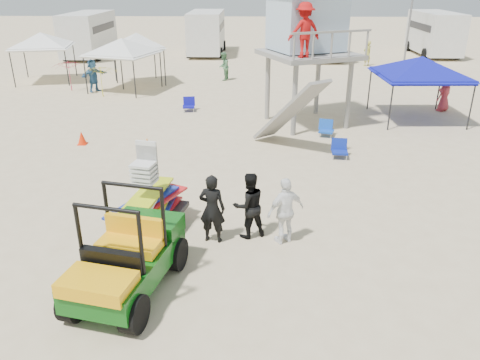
{
  "coord_description": "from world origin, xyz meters",
  "views": [
    {
      "loc": [
        0.8,
        -7.27,
        5.79
      ],
      "look_at": [
        0.5,
        3.0,
        1.3
      ],
      "focal_mm": 35.0,
      "sensor_mm": 36.0,
      "label": 1
    }
  ],
  "objects_px": {
    "man_left": "(212,209)",
    "canopy_blue": "(422,60)",
    "lifeguard_tower": "(308,25)",
    "utility_cart": "(124,250)",
    "surf_trailer": "(150,202)"
  },
  "relations": [
    {
      "from": "lifeguard_tower",
      "to": "canopy_blue",
      "type": "distance_m",
      "value": 5.22
    },
    {
      "from": "utility_cart",
      "to": "man_left",
      "type": "bearing_deg",
      "value": 53.23
    },
    {
      "from": "surf_trailer",
      "to": "lifeguard_tower",
      "type": "height_order",
      "value": "lifeguard_tower"
    },
    {
      "from": "man_left",
      "to": "canopy_blue",
      "type": "xyz_separation_m",
      "value": [
        8.02,
        10.63,
        1.71
      ]
    },
    {
      "from": "lifeguard_tower",
      "to": "canopy_blue",
      "type": "bearing_deg",
      "value": 8.1
    },
    {
      "from": "man_left",
      "to": "lifeguard_tower",
      "type": "distance_m",
      "value": 10.85
    },
    {
      "from": "utility_cart",
      "to": "surf_trailer",
      "type": "relative_size",
      "value": 1.22
    },
    {
      "from": "surf_trailer",
      "to": "canopy_blue",
      "type": "distance_m",
      "value": 14.16
    },
    {
      "from": "utility_cart",
      "to": "lifeguard_tower",
      "type": "height_order",
      "value": "lifeguard_tower"
    },
    {
      "from": "lifeguard_tower",
      "to": "surf_trailer",
      "type": "bearing_deg",
      "value": -115.4
    },
    {
      "from": "lifeguard_tower",
      "to": "canopy_blue",
      "type": "xyz_separation_m",
      "value": [
        4.97,
        0.71,
        -1.45
      ]
    },
    {
      "from": "man_left",
      "to": "canopy_blue",
      "type": "bearing_deg",
      "value": -117.57
    },
    {
      "from": "lifeguard_tower",
      "to": "man_left",
      "type": "bearing_deg",
      "value": -107.1
    },
    {
      "from": "utility_cart",
      "to": "man_left",
      "type": "relative_size",
      "value": 1.77
    },
    {
      "from": "surf_trailer",
      "to": "utility_cart",
      "type": "bearing_deg",
      "value": -90.2
    }
  ]
}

